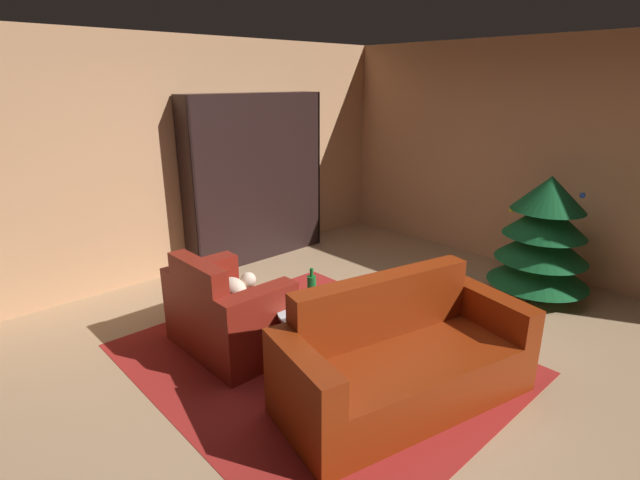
{
  "coord_description": "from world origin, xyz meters",
  "views": [
    {
      "loc": [
        2.45,
        -2.72,
        2.19
      ],
      "look_at": [
        -0.42,
        -0.07,
        0.89
      ],
      "focal_mm": 27.19,
      "sensor_mm": 36.0,
      "label": 1
    }
  ],
  "objects_px": {
    "bookshelf_unit": "(264,179)",
    "book_stack_on_table": "(331,299)",
    "bottle_on_table": "(312,287)",
    "couch_red": "(402,361)",
    "armchair_red": "(227,315)",
    "coffee_table": "(328,313)",
    "decorated_tree": "(543,238)"
  },
  "relations": [
    {
      "from": "bookshelf_unit",
      "to": "decorated_tree",
      "type": "distance_m",
      "value": 3.28
    },
    {
      "from": "coffee_table",
      "to": "bottle_on_table",
      "type": "xyz_separation_m",
      "value": [
        -0.22,
        0.03,
        0.14
      ]
    },
    {
      "from": "book_stack_on_table",
      "to": "decorated_tree",
      "type": "bearing_deg",
      "value": 76.01
    },
    {
      "from": "bookshelf_unit",
      "to": "book_stack_on_table",
      "type": "height_order",
      "value": "bookshelf_unit"
    },
    {
      "from": "couch_red",
      "to": "book_stack_on_table",
      "type": "relative_size",
      "value": 8.25
    },
    {
      "from": "bottle_on_table",
      "to": "decorated_tree",
      "type": "height_order",
      "value": "decorated_tree"
    },
    {
      "from": "bookshelf_unit",
      "to": "armchair_red",
      "type": "bearing_deg",
      "value": -44.57
    },
    {
      "from": "armchair_red",
      "to": "book_stack_on_table",
      "type": "xyz_separation_m",
      "value": [
        0.7,
        0.54,
        0.22
      ]
    },
    {
      "from": "decorated_tree",
      "to": "book_stack_on_table",
      "type": "bearing_deg",
      "value": -103.99
    },
    {
      "from": "bookshelf_unit",
      "to": "book_stack_on_table",
      "type": "relative_size",
      "value": 8.63
    },
    {
      "from": "decorated_tree",
      "to": "bottle_on_table",
      "type": "bearing_deg",
      "value": -108.04
    },
    {
      "from": "bookshelf_unit",
      "to": "bottle_on_table",
      "type": "distance_m",
      "value": 2.49
    },
    {
      "from": "coffee_table",
      "to": "bottle_on_table",
      "type": "relative_size",
      "value": 3.0
    },
    {
      "from": "book_stack_on_table",
      "to": "bottle_on_table",
      "type": "bearing_deg",
      "value": -171.43
    },
    {
      "from": "couch_red",
      "to": "book_stack_on_table",
      "type": "xyz_separation_m",
      "value": [
        -0.72,
        -0.01,
        0.24
      ]
    },
    {
      "from": "armchair_red",
      "to": "coffee_table",
      "type": "distance_m",
      "value": 0.88
    },
    {
      "from": "armchair_red",
      "to": "couch_red",
      "type": "height_order",
      "value": "same"
    },
    {
      "from": "bookshelf_unit",
      "to": "couch_red",
      "type": "distance_m",
      "value": 3.36
    },
    {
      "from": "couch_red",
      "to": "decorated_tree",
      "type": "xyz_separation_m",
      "value": [
        -0.11,
        2.43,
        0.36
      ]
    },
    {
      "from": "bookshelf_unit",
      "to": "armchair_red",
      "type": "distance_m",
      "value": 2.44
    },
    {
      "from": "armchair_red",
      "to": "book_stack_on_table",
      "type": "distance_m",
      "value": 0.91
    },
    {
      "from": "couch_red",
      "to": "decorated_tree",
      "type": "height_order",
      "value": "decorated_tree"
    },
    {
      "from": "decorated_tree",
      "to": "coffee_table",
      "type": "bearing_deg",
      "value": -103.19
    },
    {
      "from": "book_stack_on_table",
      "to": "bottle_on_table",
      "type": "relative_size",
      "value": 0.89
    },
    {
      "from": "bookshelf_unit",
      "to": "decorated_tree",
      "type": "relative_size",
      "value": 1.58
    },
    {
      "from": "book_stack_on_table",
      "to": "coffee_table",
      "type": "bearing_deg",
      "value": -68.16
    },
    {
      "from": "couch_red",
      "to": "book_stack_on_table",
      "type": "bearing_deg",
      "value": -179.37
    },
    {
      "from": "bookshelf_unit",
      "to": "bottle_on_table",
      "type": "xyz_separation_m",
      "value": [
        2.18,
        -1.14,
        -0.42
      ]
    },
    {
      "from": "book_stack_on_table",
      "to": "armchair_red",
      "type": "bearing_deg",
      "value": -142.63
    },
    {
      "from": "bookshelf_unit",
      "to": "bottle_on_table",
      "type": "relative_size",
      "value": 7.66
    },
    {
      "from": "book_stack_on_table",
      "to": "decorated_tree",
      "type": "distance_m",
      "value": 2.52
    },
    {
      "from": "book_stack_on_table",
      "to": "bottle_on_table",
      "type": "distance_m",
      "value": 0.2
    }
  ]
}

